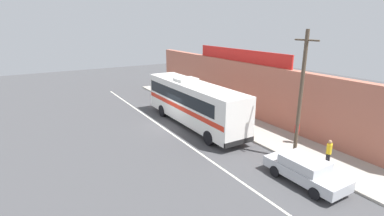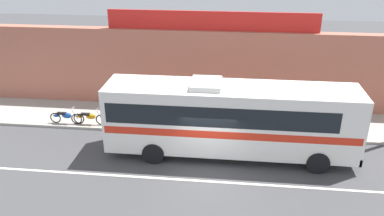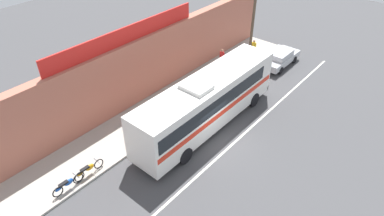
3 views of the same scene
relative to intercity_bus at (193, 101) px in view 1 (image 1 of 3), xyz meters
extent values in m
plane|color=#444447|center=(-0.87, -1.61, -2.07)|extent=(70.00, 70.00, 0.00)
cube|color=#A8A399|center=(-0.87, 3.59, -2.00)|extent=(30.00, 3.60, 0.14)
cube|color=#B26651|center=(-0.87, 5.74, 0.33)|extent=(30.00, 0.70, 4.80)
cube|color=red|center=(-1.24, 5.74, 3.28)|extent=(12.20, 0.12, 1.10)
cube|color=silver|center=(-0.87, -2.41, -2.06)|extent=(30.00, 0.14, 0.01)
cube|color=white|center=(0.08, 0.00, -0.07)|extent=(11.76, 2.46, 3.10)
cube|color=black|center=(-0.39, 0.00, 0.48)|extent=(10.35, 2.48, 0.96)
cube|color=red|center=(0.08, 0.00, -0.37)|extent=(11.53, 2.48, 0.36)
cube|color=black|center=(5.94, 0.00, 0.38)|extent=(0.04, 2.21, 1.40)
cube|color=black|center=(5.93, 0.00, -1.44)|extent=(0.12, 2.46, 0.36)
cube|color=silver|center=(-1.09, 0.00, 1.60)|extent=(1.40, 1.72, 0.24)
cylinder|color=black|center=(4.08, 1.14, -1.55)|extent=(1.04, 0.32, 1.04)
cylinder|color=black|center=(4.08, -1.14, -1.55)|extent=(1.04, 0.32, 1.04)
cylinder|color=black|center=(-3.45, 1.14, -1.55)|extent=(1.04, 0.32, 1.04)
cylinder|color=black|center=(-3.45, -1.14, -1.55)|extent=(1.04, 0.32, 1.04)
cube|color=#B7BABF|center=(10.78, 0.39, -1.46)|extent=(4.35, 1.75, 0.56)
cube|color=#B7BABF|center=(10.68, 0.39, -0.94)|extent=(2.26, 1.58, 0.48)
cube|color=black|center=(11.52, 0.39, -0.97)|extent=(0.21, 1.47, 0.34)
cylinder|color=black|center=(12.05, 1.22, -1.76)|extent=(0.62, 0.20, 0.62)
cylinder|color=black|center=(12.05, -0.44, -1.76)|extent=(0.62, 0.20, 0.62)
cylinder|color=black|center=(9.52, 1.22, -1.76)|extent=(0.62, 0.20, 0.62)
cylinder|color=black|center=(9.52, -0.44, -1.76)|extent=(0.62, 0.20, 0.62)
cylinder|color=brown|center=(8.61, 2.18, 1.93)|extent=(0.22, 0.22, 7.71)
cylinder|color=brown|center=(8.61, 2.18, 5.18)|extent=(1.60, 0.10, 0.10)
torus|color=black|center=(-3.35, 2.25, -1.62)|extent=(0.62, 0.06, 0.62)
torus|color=black|center=(-4.56, 2.25, -1.62)|extent=(0.62, 0.06, 0.62)
cylinder|color=silver|center=(-3.43, 2.25, -1.32)|extent=(0.34, 0.04, 0.65)
cylinder|color=silver|center=(-3.53, 2.25, -1.00)|extent=(0.03, 0.56, 0.03)
ellipsoid|color=#991E8C|center=(-3.89, 2.25, -1.44)|extent=(0.56, 0.22, 0.34)
cube|color=black|center=(-4.17, 2.25, -1.32)|extent=(0.52, 0.20, 0.10)
ellipsoid|color=#991E8C|center=(-4.50, 2.25, -1.48)|extent=(0.36, 0.14, 0.16)
torus|color=black|center=(-8.48, 2.17, -1.62)|extent=(0.62, 0.06, 0.62)
torus|color=black|center=(-9.71, 2.17, -1.62)|extent=(0.62, 0.06, 0.62)
cylinder|color=silver|center=(-8.56, 2.17, -1.32)|extent=(0.34, 0.04, 0.65)
cylinder|color=silver|center=(-8.66, 2.17, -1.00)|extent=(0.03, 0.56, 0.03)
ellipsoid|color=#1E51B2|center=(-9.03, 2.17, -1.44)|extent=(0.56, 0.22, 0.34)
cube|color=black|center=(-9.32, 2.17, -1.32)|extent=(0.52, 0.20, 0.10)
ellipsoid|color=#1E51B2|center=(-9.65, 2.17, -1.48)|extent=(0.36, 0.14, 0.16)
torus|color=black|center=(-7.08, 2.21, -1.62)|extent=(0.62, 0.06, 0.62)
torus|color=black|center=(-8.37, 2.21, -1.62)|extent=(0.62, 0.06, 0.62)
cylinder|color=silver|center=(-7.16, 2.21, -1.32)|extent=(0.34, 0.04, 0.65)
cylinder|color=silver|center=(-7.26, 2.21, -1.00)|extent=(0.03, 0.56, 0.03)
ellipsoid|color=orange|center=(-7.66, 2.21, -1.44)|extent=(0.56, 0.22, 0.34)
cube|color=black|center=(-7.96, 2.21, -1.32)|extent=(0.52, 0.20, 0.10)
ellipsoid|color=orange|center=(-8.31, 2.21, -1.48)|extent=(0.36, 0.14, 0.16)
cylinder|color=brown|center=(7.20, 4.09, -1.55)|extent=(0.13, 0.13, 0.76)
cylinder|color=brown|center=(7.20, 3.91, -1.55)|extent=(0.13, 0.13, 0.76)
cylinder|color=red|center=(7.20, 4.00, -0.88)|extent=(0.30, 0.30, 0.57)
sphere|color=#A37556|center=(7.20, 4.00, -0.46)|extent=(0.21, 0.21, 0.21)
cylinder|color=red|center=(7.20, 4.20, -0.85)|extent=(0.08, 0.08, 0.52)
cylinder|color=red|center=(7.20, 3.80, -0.85)|extent=(0.08, 0.08, 0.52)
cylinder|color=black|center=(10.42, 2.94, -1.53)|extent=(0.13, 0.13, 0.79)
cylinder|color=black|center=(10.42, 2.76, -1.53)|extent=(0.13, 0.13, 0.79)
cylinder|color=gold|center=(10.42, 2.85, -0.84)|extent=(0.30, 0.30, 0.59)
sphere|color=#A37556|center=(10.42, 2.85, -0.40)|extent=(0.21, 0.21, 0.21)
cylinder|color=gold|center=(10.42, 3.05, -0.81)|extent=(0.08, 0.08, 0.55)
cylinder|color=gold|center=(10.42, 2.65, -0.81)|extent=(0.08, 0.08, 0.55)
camera|label=1|loc=(19.31, -11.66, 6.06)|focal=26.84mm
camera|label=2|loc=(0.13, -16.97, 7.98)|focal=37.10mm
camera|label=3|loc=(-13.90, -10.54, 12.12)|focal=31.14mm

